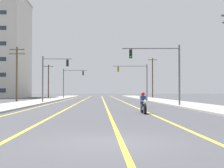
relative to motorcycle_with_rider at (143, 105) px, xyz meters
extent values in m
plane|color=#47474C|center=(-2.64, -11.98, -0.59)|extent=(400.00, 400.00, 0.00)
cube|color=yellow|center=(-2.34, 33.02, -0.58)|extent=(0.16, 100.00, 0.01)
cube|color=yellow|center=(-5.80, 33.02, -0.58)|extent=(0.16, 100.00, 0.01)
cube|color=yellow|center=(0.43, 33.02, -0.58)|extent=(0.16, 100.00, 0.01)
cube|color=yellow|center=(-8.89, 33.02, -0.58)|extent=(0.16, 100.00, 0.01)
cube|color=#ADA89E|center=(6.60, 28.02, -0.52)|extent=(4.40, 110.00, 0.14)
cube|color=#ADA89E|center=(-11.87, 28.02, -0.52)|extent=(4.40, 110.00, 0.14)
cylinder|color=black|center=(-0.01, -0.82, -0.27)|extent=(0.13, 0.64, 0.64)
cylinder|color=black|center=(0.01, 0.73, -0.27)|extent=(0.13, 0.64, 0.64)
cylinder|color=silver|center=(-0.01, -0.72, 0.05)|extent=(0.07, 0.33, 0.68)
sphere|color=white|center=(-0.01, -0.87, 0.23)|extent=(0.20, 0.20, 0.20)
cylinder|color=silver|center=(-0.01, -0.67, 0.28)|extent=(0.70, 0.05, 0.04)
ellipsoid|color=black|center=(0.00, -0.17, 0.01)|extent=(0.33, 0.56, 0.28)
cube|color=silver|center=(0.00, -0.05, -0.22)|extent=(0.25, 0.44, 0.24)
cube|color=black|center=(0.00, 0.27, -0.05)|extent=(0.29, 0.52, 0.12)
cube|color=black|center=(0.01, 0.68, 0.03)|extent=(0.20, 0.36, 0.08)
cylinder|color=silver|center=(-0.13, 0.35, -0.29)|extent=(0.09, 0.55, 0.08)
cube|color=navy|center=(0.00, 0.23, 0.33)|extent=(0.36, 0.24, 0.56)
sphere|color=#B21919|center=(0.00, 0.21, 0.74)|extent=(0.26, 0.26, 0.26)
cylinder|color=navy|center=(0.14, 0.09, -0.05)|extent=(0.15, 0.44, 0.30)
cylinder|color=navy|center=(0.16, -0.09, -0.35)|extent=(0.11, 0.16, 0.35)
cylinder|color=navy|center=(0.20, -0.03, 0.43)|extent=(0.11, 0.52, 0.27)
cylinder|color=navy|center=(-0.14, 0.09, -0.05)|extent=(0.15, 0.44, 0.30)
cylinder|color=navy|center=(-0.16, -0.09, -0.35)|extent=(0.11, 0.16, 0.35)
cylinder|color=navy|center=(-0.20, -0.03, 0.43)|extent=(0.11, 0.52, 0.27)
cylinder|color=#56565B|center=(5.04, 9.95, 2.51)|extent=(0.18, 0.18, 6.20)
cylinder|color=#56565B|center=(2.17, 10.10, 5.26)|extent=(5.76, 0.42, 0.11)
cube|color=black|center=(0.15, 10.21, 4.71)|extent=(0.31, 0.26, 0.90)
sphere|color=black|center=(0.14, 10.06, 5.01)|extent=(0.18, 0.18, 0.18)
sphere|color=black|center=(0.14, 10.06, 4.71)|extent=(0.18, 0.18, 0.18)
sphere|color=green|center=(0.14, 10.06, 4.41)|extent=(0.18, 0.18, 0.18)
cylinder|color=#56565B|center=(-10.56, 20.59, 2.51)|extent=(0.18, 0.18, 6.20)
cylinder|color=#56565B|center=(-8.64, 20.62, 5.26)|extent=(3.84, 0.17, 0.11)
cube|color=black|center=(-7.29, 20.64, 4.71)|extent=(0.30, 0.24, 0.90)
sphere|color=black|center=(-7.30, 20.80, 5.01)|extent=(0.18, 0.18, 0.18)
sphere|color=black|center=(-7.30, 20.80, 4.71)|extent=(0.18, 0.18, 0.18)
sphere|color=green|center=(-7.30, 20.80, 4.41)|extent=(0.18, 0.18, 0.18)
cylinder|color=#56565B|center=(5.09, 31.85, 2.51)|extent=(0.18, 0.18, 6.20)
cylinder|color=#56565B|center=(2.19, 32.01, 5.26)|extent=(5.80, 0.42, 0.11)
cube|color=#B79319|center=(0.17, 32.12, 4.71)|extent=(0.31, 0.26, 0.90)
sphere|color=black|center=(0.16, 31.97, 5.01)|extent=(0.18, 0.18, 0.18)
sphere|color=black|center=(0.16, 31.97, 4.71)|extent=(0.18, 0.18, 0.18)
sphere|color=green|center=(0.16, 31.97, 4.41)|extent=(0.18, 0.18, 0.18)
cylinder|color=#56565B|center=(-10.45, 43.47, 2.51)|extent=(0.18, 0.18, 6.20)
cylinder|color=#56565B|center=(-8.08, 43.49, 5.26)|extent=(4.74, 0.15, 0.11)
cube|color=black|center=(-6.43, 43.51, 4.71)|extent=(0.30, 0.24, 0.90)
sphere|color=black|center=(-6.43, 43.66, 5.01)|extent=(0.18, 0.18, 0.18)
sphere|color=black|center=(-6.43, 43.66, 4.71)|extent=(0.18, 0.18, 0.18)
sphere|color=green|center=(-6.43, 43.66, 4.41)|extent=(0.18, 0.18, 0.18)
cylinder|color=slate|center=(8.45, 7.19, 8.04)|extent=(0.08, 0.08, 0.12)
cylinder|color=slate|center=(8.56, 7.19, 7.39)|extent=(0.08, 0.08, 0.12)
cylinder|color=brown|center=(-15.45, 26.20, 3.52)|extent=(0.26, 0.26, 8.22)
cube|color=brown|center=(-15.45, 26.20, 7.23)|extent=(2.20, 0.12, 0.12)
cylinder|color=slate|center=(-16.37, 26.20, 7.33)|extent=(0.08, 0.08, 0.12)
cylinder|color=slate|center=(-14.53, 26.20, 7.33)|extent=(0.08, 0.08, 0.12)
cube|color=brown|center=(-15.45, 26.20, 6.58)|extent=(2.39, 0.12, 0.12)
cylinder|color=slate|center=(-16.46, 26.20, 6.68)|extent=(0.08, 0.08, 0.12)
cylinder|color=slate|center=(-14.44, 26.20, 6.68)|extent=(0.08, 0.08, 0.12)
cylinder|color=#4C3828|center=(9.22, 50.54, 4.03)|extent=(0.26, 0.26, 9.24)
cube|color=#4C3828|center=(9.22, 50.54, 8.25)|extent=(2.00, 0.12, 0.12)
cylinder|color=slate|center=(8.38, 50.54, 8.35)|extent=(0.08, 0.08, 0.12)
cylinder|color=slate|center=(10.06, 50.54, 8.35)|extent=(0.08, 0.08, 0.12)
cylinder|color=#4C3828|center=(-15.65, 56.33, 3.47)|extent=(0.26, 0.26, 8.11)
cube|color=#4C3828|center=(-15.65, 56.33, 7.13)|extent=(2.35, 0.12, 0.12)
cylinder|color=slate|center=(-16.63, 56.33, 7.23)|extent=(0.08, 0.08, 0.12)
cylinder|color=slate|center=(-14.66, 56.33, 7.23)|extent=(0.08, 0.08, 0.12)
camera|label=1|loc=(-2.97, -21.20, 0.91)|focal=50.15mm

